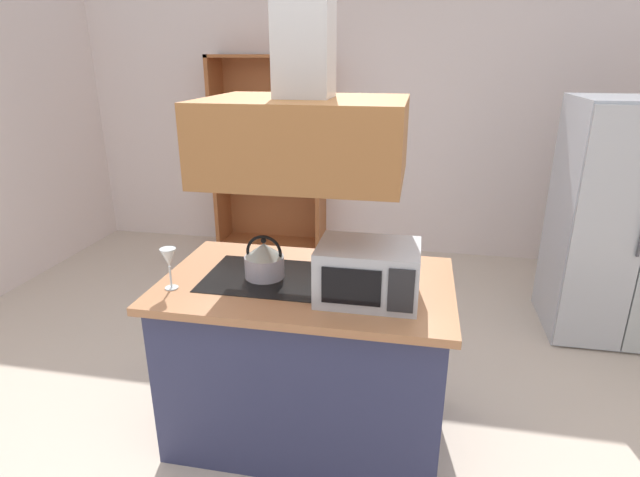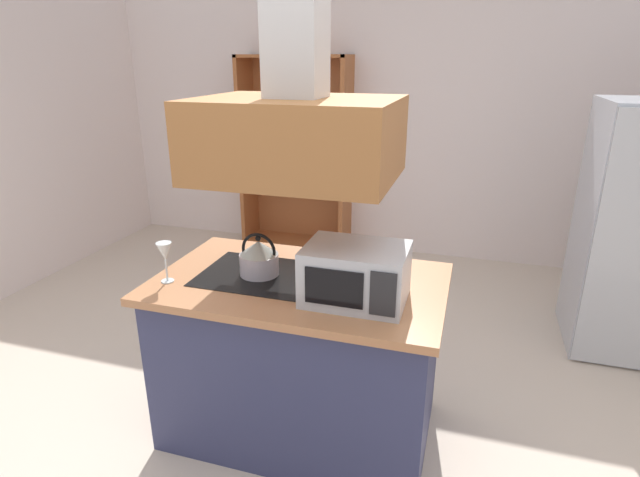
# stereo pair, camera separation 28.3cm
# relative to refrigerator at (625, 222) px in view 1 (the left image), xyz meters

# --- Properties ---
(ground_plane) EXTENTS (7.80, 7.80, 0.00)m
(ground_plane) POSITION_rel_refrigerator_xyz_m (-2.01, -1.56, -0.85)
(ground_plane) COLOR beige
(wall_back) EXTENTS (6.00, 0.12, 2.70)m
(wall_back) POSITION_rel_refrigerator_xyz_m (-2.01, 1.44, 0.50)
(wall_back) COLOR white
(wall_back) RESTS_ON ground
(kitchen_island) EXTENTS (1.45, 0.89, 0.90)m
(kitchen_island) POSITION_rel_refrigerator_xyz_m (-1.98, -1.51, -0.40)
(kitchen_island) COLOR #323659
(kitchen_island) RESTS_ON ground
(range_hood) EXTENTS (0.90, 0.70, 1.27)m
(range_hood) POSITION_rel_refrigerator_xyz_m (-1.98, -1.51, 0.87)
(range_hood) COLOR #A06434
(refrigerator) EXTENTS (0.90, 0.78, 1.71)m
(refrigerator) POSITION_rel_refrigerator_xyz_m (0.00, 0.00, 0.00)
(refrigerator) COLOR #B4BCC7
(refrigerator) RESTS_ON ground
(dish_cabinet) EXTENTS (1.12, 0.40, 1.98)m
(dish_cabinet) POSITION_rel_refrigerator_xyz_m (-2.97, 1.23, 0.02)
(dish_cabinet) COLOR #A0582D
(dish_cabinet) RESTS_ON ground
(kettle) EXTENTS (0.20, 0.20, 0.22)m
(kettle) POSITION_rel_refrigerator_xyz_m (-2.20, -1.51, 0.14)
(kettle) COLOR #BCB5C0
(kettle) RESTS_ON kitchen_island
(cutting_board) EXTENTS (0.35, 0.25, 0.02)m
(cutting_board) POSITION_rel_refrigerator_xyz_m (-1.79, -1.24, 0.06)
(cutting_board) COLOR tan
(cutting_board) RESTS_ON kitchen_island
(microwave) EXTENTS (0.46, 0.35, 0.26)m
(microwave) POSITION_rel_refrigerator_xyz_m (-1.67, -1.64, 0.18)
(microwave) COLOR #B7BABF
(microwave) RESTS_ON kitchen_island
(wine_glass_on_counter) EXTENTS (0.08, 0.08, 0.21)m
(wine_glass_on_counter) POSITION_rel_refrigerator_xyz_m (-2.61, -1.72, 0.20)
(wine_glass_on_counter) COLOR silver
(wine_glass_on_counter) RESTS_ON kitchen_island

